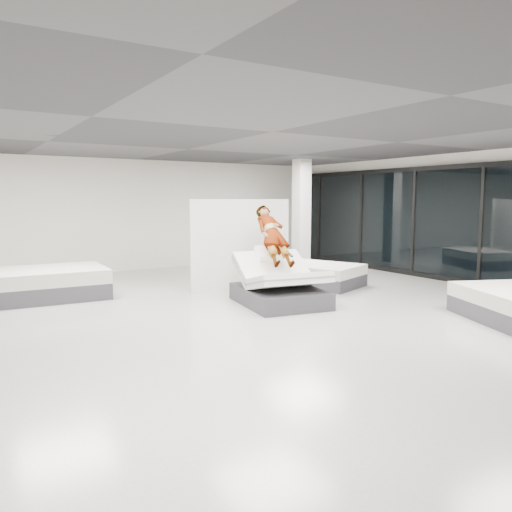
# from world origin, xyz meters

# --- Properties ---
(room) EXTENTS (14.00, 14.04, 3.20)m
(room) POSITION_xyz_m (0.00, 0.00, 1.60)
(room) COLOR beige
(room) RESTS_ON ground
(hero_bed) EXTENTS (1.73, 2.12, 1.12)m
(hero_bed) POSITION_xyz_m (0.71, 0.82, 0.36)
(hero_bed) COLOR #333337
(hero_bed) RESTS_ON floor
(person) EXTENTS (0.83, 1.47, 1.52)m
(person) POSITION_xyz_m (0.76, 1.12, 1.17)
(person) COLOR slate
(person) RESTS_ON hero_bed
(remote) EXTENTS (0.07, 0.15, 0.08)m
(remote) POSITION_xyz_m (0.92, 0.74, 0.98)
(remote) COLOR black
(remote) RESTS_ON person
(divider_panel) EXTENTS (2.23, 0.64, 2.07)m
(divider_panel) POSITION_xyz_m (0.81, 2.53, 1.03)
(divider_panel) COLOR silver
(divider_panel) RESTS_ON floor
(flat_bed_right_far) EXTENTS (2.02, 2.29, 0.52)m
(flat_bed_right_far) POSITION_xyz_m (2.71, 2.09, 0.26)
(flat_bed_right_far) COLOR #333337
(flat_bed_right_far) RESTS_ON floor
(flat_bed_left_far) EXTENTS (2.34, 1.80, 0.62)m
(flat_bed_left_far) POSITION_xyz_m (-3.05, 3.90, 0.31)
(flat_bed_left_far) COLOR #333337
(flat_bed_left_far) RESTS_ON floor
(column) EXTENTS (0.40, 0.40, 3.20)m
(column) POSITION_xyz_m (4.00, 4.50, 1.60)
(column) COLOR beige
(column) RESTS_ON floor
(storefront_glazing) EXTENTS (0.12, 13.40, 2.92)m
(storefront_glazing) POSITION_xyz_m (5.90, 0.00, 1.45)
(storefront_glazing) COLOR #1A252C
(storefront_glazing) RESTS_ON floor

